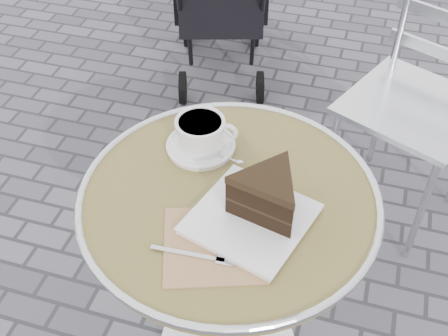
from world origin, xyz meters
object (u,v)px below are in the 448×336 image
(cafe_table, at_px, (229,240))
(cake_plate_set, at_px, (263,201))
(bistro_chair, at_px, (435,70))
(cappuccino_set, at_px, (201,136))

(cafe_table, distance_m, cake_plate_set, 0.25)
(cake_plate_set, distance_m, bistro_chair, 1.04)
(cappuccino_set, distance_m, bistro_chair, 0.97)
(cappuccino_set, bearing_deg, cake_plate_set, -59.92)
(cafe_table, bearing_deg, cake_plate_set, -28.04)
(bistro_chair, bearing_deg, cafe_table, -93.87)
(cake_plate_set, bearing_deg, bistro_chair, 84.13)
(cappuccino_set, relative_size, bistro_chair, 0.21)
(cappuccino_set, xyz_separation_m, cake_plate_set, (0.20, -0.19, 0.02))
(cappuccino_set, distance_m, cake_plate_set, 0.28)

